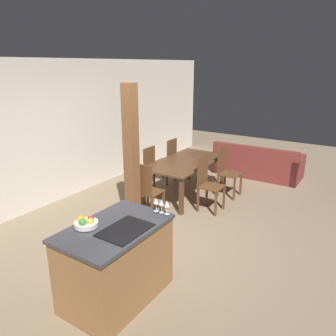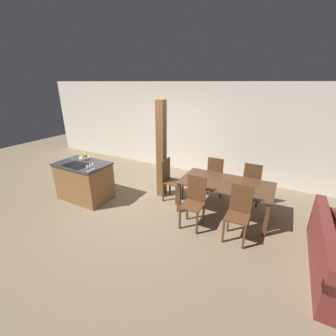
{
  "view_description": "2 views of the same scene",
  "coord_description": "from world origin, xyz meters",
  "px_view_note": "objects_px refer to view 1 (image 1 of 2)",
  "views": [
    {
      "loc": [
        -3.72,
        -2.62,
        2.59
      ],
      "look_at": [
        0.6,
        0.2,
        0.95
      ],
      "focal_mm": 35.0,
      "sensor_mm": 36.0,
      "label": 1
    },
    {
      "loc": [
        2.73,
        -3.78,
        2.69
      ],
      "look_at": [
        0.6,
        0.2,
        0.95
      ],
      "focal_mm": 24.0,
      "sensor_mm": 36.0,
      "label": 2
    }
  ],
  "objects_px": {
    "fruit_bowl": "(86,223)",
    "timber_post": "(131,157)",
    "dining_chair_near_right": "(226,171)",
    "dining_chair_far_right": "(168,160)",
    "dining_chair_head_end": "(147,190)",
    "kitchen_island": "(116,262)",
    "wine_glass_far": "(156,201)",
    "wine_glass_near": "(167,204)",
    "wine_glass_middle": "(161,203)",
    "couch": "(257,165)",
    "dining_table": "(186,165)",
    "dining_chair_near_left": "(208,183)",
    "dining_chair_far_left": "(145,170)"
  },
  "relations": [
    {
      "from": "kitchen_island",
      "to": "dining_chair_far_right",
      "type": "relative_size",
      "value": 1.22
    },
    {
      "from": "dining_chair_far_right",
      "to": "dining_chair_near_right",
      "type": "bearing_deg",
      "value": 90.0
    },
    {
      "from": "wine_glass_far",
      "to": "kitchen_island",
      "type": "bearing_deg",
      "value": 162.27
    },
    {
      "from": "wine_glass_near",
      "to": "couch",
      "type": "xyz_separation_m",
      "value": [
        4.62,
        0.42,
        -0.78
      ]
    },
    {
      "from": "fruit_bowl",
      "to": "timber_post",
      "type": "xyz_separation_m",
      "value": [
        1.74,
        0.78,
        0.2
      ]
    },
    {
      "from": "couch",
      "to": "dining_chair_far_right",
      "type": "bearing_deg",
      "value": 45.11
    },
    {
      "from": "fruit_bowl",
      "to": "dining_chair_far_right",
      "type": "height_order",
      "value": "fruit_bowl"
    },
    {
      "from": "kitchen_island",
      "to": "wine_glass_near",
      "type": "distance_m",
      "value": 0.87
    },
    {
      "from": "wine_glass_middle",
      "to": "dining_chair_far_right",
      "type": "xyz_separation_m",
      "value": [
        3.04,
        1.9,
        -0.52
      ]
    },
    {
      "from": "wine_glass_far",
      "to": "couch",
      "type": "relative_size",
      "value": 0.09
    },
    {
      "from": "wine_glass_far",
      "to": "couch",
      "type": "bearing_deg",
      "value": 3.31
    },
    {
      "from": "timber_post",
      "to": "dining_table",
      "type": "bearing_deg",
      "value": -3.0
    },
    {
      "from": "wine_glass_middle",
      "to": "dining_chair_far_left",
      "type": "relative_size",
      "value": 0.17
    },
    {
      "from": "fruit_bowl",
      "to": "dining_chair_near_left",
      "type": "height_order",
      "value": "fruit_bowl"
    },
    {
      "from": "fruit_bowl",
      "to": "couch",
      "type": "distance_m",
      "value": 5.39
    },
    {
      "from": "wine_glass_middle",
      "to": "wine_glass_far",
      "type": "height_order",
      "value": "same"
    },
    {
      "from": "kitchen_island",
      "to": "wine_glass_middle",
      "type": "xyz_separation_m",
      "value": [
        0.55,
        -0.25,
        0.59
      ]
    },
    {
      "from": "kitchen_island",
      "to": "timber_post",
      "type": "height_order",
      "value": "timber_post"
    },
    {
      "from": "wine_glass_near",
      "to": "dining_chair_far_right",
      "type": "bearing_deg",
      "value": 33.07
    },
    {
      "from": "dining_chair_head_end",
      "to": "kitchen_island",
      "type": "bearing_deg",
      "value": 116.98
    },
    {
      "from": "kitchen_island",
      "to": "couch",
      "type": "height_order",
      "value": "kitchen_island"
    },
    {
      "from": "dining_chair_far_left",
      "to": "dining_chair_head_end",
      "type": "xyz_separation_m",
      "value": [
        -0.9,
        -0.71,
        0.0
      ]
    },
    {
      "from": "timber_post",
      "to": "dining_chair_far_right",
      "type": "bearing_deg",
      "value": 17.27
    },
    {
      "from": "dining_chair_near_right",
      "to": "dining_chair_head_end",
      "type": "bearing_deg",
      "value": 157.77
    },
    {
      "from": "timber_post",
      "to": "wine_glass_near",
      "type": "bearing_deg",
      "value": -126.86
    },
    {
      "from": "dining_chair_near_right",
      "to": "dining_chair_head_end",
      "type": "xyz_separation_m",
      "value": [
        -1.75,
        0.71,
        0.0
      ]
    },
    {
      "from": "dining_chair_far_left",
      "to": "fruit_bowl",
      "type": "bearing_deg",
      "value": 25.82
    },
    {
      "from": "dining_table",
      "to": "timber_post",
      "type": "distance_m",
      "value": 1.69
    },
    {
      "from": "fruit_bowl",
      "to": "dining_chair_far_left",
      "type": "relative_size",
      "value": 0.26
    },
    {
      "from": "wine_glass_near",
      "to": "dining_chair_far_left",
      "type": "distance_m",
      "value": 3.0
    },
    {
      "from": "wine_glass_far",
      "to": "dining_chair_head_end",
      "type": "distance_m",
      "value": 1.78
    },
    {
      "from": "dining_chair_near_right",
      "to": "dining_chair_far_right",
      "type": "distance_m",
      "value": 1.43
    },
    {
      "from": "dining_chair_far_left",
      "to": "couch",
      "type": "bearing_deg",
      "value": 147.28
    },
    {
      "from": "dining_chair_near_left",
      "to": "dining_chair_near_right",
      "type": "bearing_deg",
      "value": 0.0
    },
    {
      "from": "dining_chair_far_right",
      "to": "timber_post",
      "type": "xyz_separation_m",
      "value": [
        -2.03,
        -0.63,
        0.64
      ]
    },
    {
      "from": "dining_chair_near_left",
      "to": "dining_chair_far_left",
      "type": "distance_m",
      "value": 1.43
    },
    {
      "from": "kitchen_island",
      "to": "wine_glass_near",
      "type": "xyz_separation_m",
      "value": [
        0.55,
        -0.33,
        0.59
      ]
    },
    {
      "from": "dining_chair_near_right",
      "to": "dining_chair_far_left",
      "type": "distance_m",
      "value": 1.66
    },
    {
      "from": "dining_chair_near_left",
      "to": "dining_chair_head_end",
      "type": "xyz_separation_m",
      "value": [
        -0.9,
        0.71,
        0.0
      ]
    },
    {
      "from": "dining_chair_far_right",
      "to": "couch",
      "type": "bearing_deg",
      "value": 135.33
    },
    {
      "from": "dining_chair_near_right",
      "to": "dining_chair_far_left",
      "type": "relative_size",
      "value": 1.0
    },
    {
      "from": "dining_chair_near_right",
      "to": "dining_chair_head_end",
      "type": "height_order",
      "value": "same"
    },
    {
      "from": "dining_table",
      "to": "couch",
      "type": "xyz_separation_m",
      "value": [
        2.0,
        -0.84,
        -0.37
      ]
    },
    {
      "from": "fruit_bowl",
      "to": "dining_chair_head_end",
      "type": "bearing_deg",
      "value": 19.05
    },
    {
      "from": "wine_glass_middle",
      "to": "wine_glass_far",
      "type": "relative_size",
      "value": 1.0
    },
    {
      "from": "dining_chair_near_right",
      "to": "dining_chair_far_left",
      "type": "height_order",
      "value": "same"
    },
    {
      "from": "dining_chair_far_right",
      "to": "dining_chair_head_end",
      "type": "height_order",
      "value": "same"
    },
    {
      "from": "dining_chair_far_left",
      "to": "dining_chair_far_right",
      "type": "bearing_deg",
      "value": -180.0
    },
    {
      "from": "dining_chair_far_right",
      "to": "dining_chair_near_left",
      "type": "bearing_deg",
      "value": 59.28
    },
    {
      "from": "wine_glass_far",
      "to": "dining_chair_far_right",
      "type": "relative_size",
      "value": 0.17
    }
  ]
}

